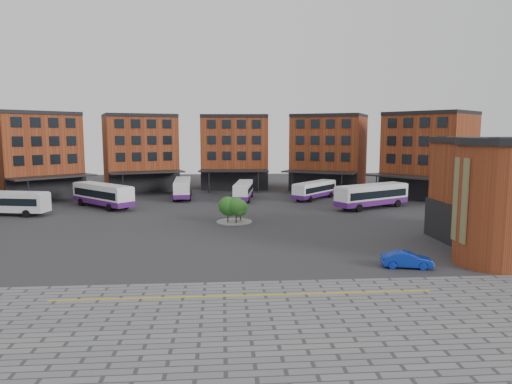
{
  "coord_description": "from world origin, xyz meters",
  "views": [
    {
      "loc": [
        0.52,
        -43.78,
        10.97
      ],
      "look_at": [
        4.57,
        10.1,
        4.0
      ],
      "focal_mm": 32.0,
      "sensor_mm": 36.0,
      "label": 1
    }
  ],
  "objects": [
    {
      "name": "main_building",
      "position": [
        -4.77,
        38.25,
        7.23
      ],
      "size": [
        94.14,
        42.48,
        14.6
      ],
      "color": "brown",
      "rests_on": "ground"
    },
    {
      "name": "tree_island",
      "position": [
        1.95,
        11.51,
        1.84
      ],
      "size": [
        4.4,
        4.4,
        3.31
      ],
      "color": "gray",
      "rests_on": "ground"
    },
    {
      "name": "bus_b",
      "position": [
        -17.2,
        24.83,
        1.89
      ],
      "size": [
        10.74,
        10.78,
        3.49
      ],
      "rotation": [
        0.0,
        0.0,
        0.78
      ],
      "color": "white",
      "rests_on": "ground"
    },
    {
      "name": "bus_a",
      "position": [
        -28.37,
        19.08,
        1.89
      ],
      "size": [
        11.56,
        4.85,
        3.19
      ],
      "rotation": [
        0.0,
        0.0,
        1.36
      ],
      "color": "silver",
      "rests_on": "ground"
    },
    {
      "name": "bus_d",
      "position": [
        4.04,
        31.15,
        1.59
      ],
      "size": [
        3.86,
        10.64,
        2.93
      ],
      "rotation": [
        0.0,
        0.0,
        -0.14
      ],
      "color": "white",
      "rests_on": "ground"
    },
    {
      "name": "bus_e",
      "position": [
        15.96,
        30.83,
        1.6
      ],
      "size": [
        8.77,
        9.43,
        2.95
      ],
      "rotation": [
        0.0,
        0.0,
        -0.73
      ],
      "color": "white",
      "rests_on": "ground"
    },
    {
      "name": "ground",
      "position": [
        0.0,
        0.0,
        0.0
      ],
      "size": [
        160.0,
        160.0,
        0.0
      ],
      "primitive_type": "plane",
      "color": "#28282B",
      "rests_on": "ground"
    },
    {
      "name": "bus_c",
      "position": [
        -6.21,
        33.95,
        1.74
      ],
      "size": [
        3.33,
        11.52,
        3.21
      ],
      "rotation": [
        0.0,
        0.0,
        0.05
      ],
      "color": "white",
      "rests_on": "ground"
    },
    {
      "name": "bus_f",
      "position": [
        22.52,
        21.14,
        1.9
      ],
      "size": [
        12.35,
        8.41,
        3.51
      ],
      "rotation": [
        0.0,
        0.0,
        -1.08
      ],
      "color": "white",
      "rests_on": "ground"
    },
    {
      "name": "blue_car",
      "position": [
        15.6,
        -8.43,
        0.67
      ],
      "size": [
        4.27,
        2.22,
        1.34
      ],
      "primitive_type": "imported",
      "rotation": [
        0.0,
        0.0,
        1.36
      ],
      "color": "#0C279F",
      "rests_on": "ground"
    },
    {
      "name": "paving_zone",
      "position": [
        2.0,
        -22.0,
        0.01
      ],
      "size": [
        50.0,
        22.0,
        0.02
      ],
      "primitive_type": "cube",
      "color": "slate",
      "rests_on": "ground"
    },
    {
      "name": "yellow_line",
      "position": [
        2.0,
        -14.0,
        0.03
      ],
      "size": [
        26.0,
        0.15,
        0.02
      ],
      "primitive_type": "cube",
      "color": "gold",
      "rests_on": "paving_zone"
    }
  ]
}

